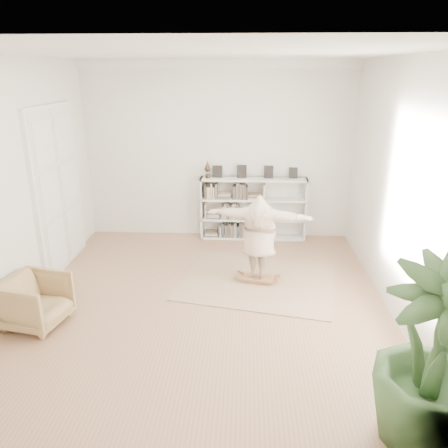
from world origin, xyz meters
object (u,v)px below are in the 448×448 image
person (259,235)px  rocker_board (258,278)px  armchair (36,301)px  houseplant (433,359)px  bookshelf (253,209)px

person → rocker_board: bearing=-15.0°
armchair → rocker_board: (3.12, 1.47, -0.29)m
houseplant → bookshelf: bearing=106.2°
bookshelf → armchair: (-3.04, -3.55, -0.28)m
bookshelf → person: 2.10m
armchair → person: 3.48m
armchair → rocker_board: armchair is taller
bookshelf → rocker_board: 2.16m
bookshelf → rocker_board: bookshelf is taller
armchair → person: bearing=-52.5°
houseplant → person: bearing=114.3°
rocker_board → bookshelf: bearing=103.5°
bookshelf → rocker_board: (0.07, -2.09, -0.57)m
armchair → rocker_board: size_ratio=1.40×
person → houseplant: bearing=125.8°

